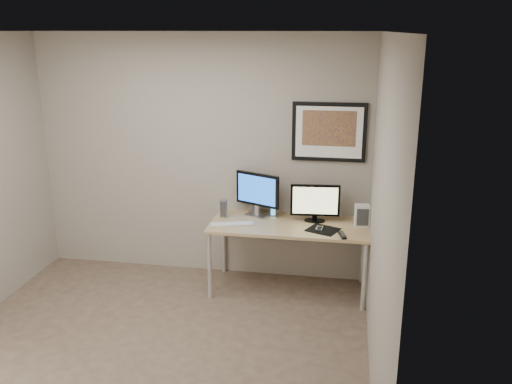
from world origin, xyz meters
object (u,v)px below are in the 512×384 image
framed_art (329,132)px  monitor_tv (315,202)px  desk (289,230)px  speaker_left (223,208)px  monitor_large (257,193)px  phone_dock (273,212)px  speaker_right (255,207)px  fan_unit (362,216)px  keyboard (232,224)px

framed_art → monitor_tv: framed_art is taller
desk → monitor_tv: 0.39m
monitor_tv → speaker_left: 0.96m
desk → framed_art: 1.07m
monitor_large → phone_dock: (0.17, -0.02, -0.19)m
desk → speaker_left: size_ratio=8.16×
desk → monitor_large: (-0.36, 0.18, 0.32)m
framed_art → speaker_left: 1.34m
speaker_left → speaker_right: size_ratio=1.14×
desk → framed_art: framed_art is taller
speaker_right → fan_unit: (1.11, -0.17, 0.02)m
phone_dock → keyboard: bearing=-157.4°
speaker_left → phone_dock: bearing=-2.3°
framed_art → phone_dock: bearing=-162.4°
keyboard → fan_unit: fan_unit is taller
monitor_tv → keyboard: 0.87m
speaker_left → keyboard: bearing=-67.3°
framed_art → monitor_tv: bearing=-115.6°
framed_art → keyboard: size_ratio=1.68×
phone_dock → framed_art: bearing=3.4°
speaker_left → speaker_right: (0.31, 0.15, -0.01)m
desk → monitor_large: monitor_large is taller
speaker_right → fan_unit: size_ratio=0.78×
monitor_large → speaker_right: 0.18m
monitor_large → phone_dock: size_ratio=3.67×
monitor_large → monitor_tv: bearing=17.1°
speaker_left → phone_dock: 0.52m
framed_art → desk: bearing=-136.5°
speaker_left → monitor_tv: bearing=-8.7°
desk → monitor_tv: bearing=24.9°
speaker_right → keyboard: bearing=-116.7°
speaker_left → keyboard: (0.14, -0.21, -0.09)m
framed_art → monitor_large: 0.96m
speaker_left → fan_unit: 1.42m
desk → phone_dock: bearing=139.8°
monitor_tv → speaker_right: 0.66m
desk → framed_art: (0.35, 0.33, 0.96)m
phone_dock → speaker_right: bearing=145.2°
speaker_left → keyboard: speaker_left is taller
framed_art → monitor_tv: (-0.10, -0.22, -0.68)m
framed_art → keyboard: bearing=-153.7°
monitor_tv → phone_dock: size_ratio=3.83×
framed_art → speaker_right: (-0.74, -0.10, -0.81)m
speaker_left → speaker_right: bearing=14.8°
phone_dock → fan_unit: bearing=-20.3°
speaker_right → desk: bearing=-31.5°
monitor_large → monitor_tv: (0.61, -0.07, -0.05)m
desk → speaker_left: 0.73m
phone_dock → keyboard: size_ratio=0.29×
monitor_tv → fan_unit: bearing=-11.2°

